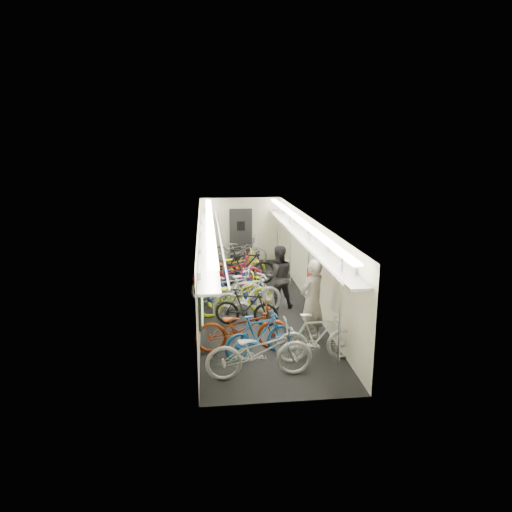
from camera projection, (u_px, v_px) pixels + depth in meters
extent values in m
plane|color=black|center=(255.00, 304.00, 12.66)|extent=(10.00, 10.00, 0.00)
plane|color=white|center=(255.00, 219.00, 12.10)|extent=(10.00, 10.00, 0.00)
plane|color=beige|center=(200.00, 264.00, 12.22)|extent=(0.00, 10.00, 10.00)
plane|color=beige|center=(309.00, 261.00, 12.54)|extent=(0.00, 10.00, 10.00)
plane|color=beige|center=(241.00, 230.00, 17.21)|extent=(3.00, 0.00, 3.00)
plane|color=beige|center=(288.00, 337.00, 7.55)|extent=(3.00, 0.00, 3.00)
cube|color=black|center=(200.00, 301.00, 9.12)|extent=(0.06, 1.10, 0.80)
cube|color=#8BC757|center=(202.00, 301.00, 9.12)|extent=(0.02, 0.96, 0.66)
cube|color=black|center=(201.00, 272.00, 11.24)|extent=(0.06, 1.10, 0.80)
cube|color=#8BC757|center=(202.00, 272.00, 11.25)|extent=(0.02, 0.96, 0.66)
cube|color=black|center=(201.00, 252.00, 13.37)|extent=(0.06, 1.10, 0.80)
cube|color=#8BC757|center=(203.00, 252.00, 13.37)|extent=(0.02, 0.96, 0.66)
cube|color=black|center=(202.00, 237.00, 15.49)|extent=(0.06, 1.10, 0.80)
cube|color=#8BC757|center=(203.00, 237.00, 15.50)|extent=(0.02, 0.96, 0.66)
cube|color=#E0BF0B|center=(201.00, 283.00, 10.17)|extent=(0.02, 0.22, 0.30)
cube|color=#E0BF0B|center=(201.00, 259.00, 12.30)|extent=(0.02, 0.22, 0.30)
cube|color=#E0BF0B|center=(202.00, 242.00, 14.42)|extent=(0.02, 0.22, 0.30)
cube|color=black|center=(241.00, 235.00, 17.20)|extent=(0.85, 0.08, 2.00)
cube|color=#999BA0|center=(207.00, 237.00, 12.07)|extent=(0.40, 9.70, 0.05)
cube|color=#999BA0|center=(302.00, 235.00, 12.35)|extent=(0.40, 9.70, 0.05)
cylinder|color=silver|center=(220.00, 233.00, 12.08)|extent=(0.04, 9.70, 0.04)
cylinder|color=silver|center=(290.00, 232.00, 12.29)|extent=(0.04, 9.70, 0.04)
cube|color=white|center=(210.00, 222.00, 11.98)|extent=(0.18, 9.60, 0.04)
cube|color=white|center=(299.00, 220.00, 12.24)|extent=(0.18, 9.60, 0.04)
cylinder|color=silver|center=(340.00, 309.00, 8.84)|extent=(0.05, 0.05, 2.38)
cylinder|color=silver|center=(308.00, 271.00, 11.55)|extent=(0.05, 0.05, 2.38)
cylinder|color=silver|center=(290.00, 249.00, 13.96)|extent=(0.05, 0.05, 2.38)
cylinder|color=silver|center=(278.00, 234.00, 16.38)|extent=(0.05, 0.05, 2.38)
imported|color=#A2A1A6|center=(259.00, 351.00, 8.55)|extent=(2.08, 0.83, 1.07)
imported|color=#195297|center=(259.00, 335.00, 9.43)|extent=(1.62, 0.97, 0.94)
imported|color=maroon|center=(242.00, 328.00, 9.66)|extent=(2.03, 0.74, 1.06)
imported|color=black|center=(246.00, 307.00, 11.03)|extent=(1.63, 0.86, 0.94)
imported|color=#CBE015|center=(235.00, 295.00, 11.77)|extent=(2.11, 1.08, 1.06)
imported|color=silver|center=(248.00, 296.00, 11.57)|extent=(1.98, 1.13, 1.15)
imported|color=silver|center=(227.00, 286.00, 12.38)|extent=(2.27, 1.47, 1.13)
imported|color=navy|center=(235.00, 286.00, 12.58)|extent=(1.70, 0.62, 1.00)
imported|color=maroon|center=(228.00, 272.00, 13.77)|extent=(2.15, 0.78, 1.13)
imported|color=black|center=(245.00, 267.00, 14.26)|extent=(1.98, 0.67, 1.17)
imported|color=yellow|center=(236.00, 266.00, 14.74)|extent=(1.97, 0.81, 1.01)
imported|color=silver|center=(318.00, 337.00, 9.20)|extent=(1.76, 0.58, 1.04)
imported|color=slate|center=(232.00, 257.00, 16.04)|extent=(1.83, 1.28, 0.91)
imported|color=slate|center=(239.00, 250.00, 16.73)|extent=(2.20, 1.27, 1.09)
imported|color=gray|center=(312.00, 301.00, 10.07)|extent=(0.83, 0.78, 1.90)
imported|color=black|center=(278.00, 277.00, 12.22)|extent=(0.87, 0.70, 1.72)
cube|color=red|center=(312.00, 276.00, 10.76)|extent=(0.28, 0.19, 0.38)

